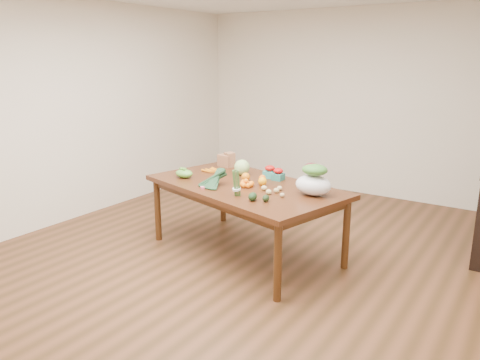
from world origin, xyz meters
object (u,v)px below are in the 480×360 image
Objects in this scene: asparagus_bundle at (237,183)px; kale_bunch at (211,179)px; salad_bag at (313,181)px; dining_table at (245,219)px; mandarin_cluster at (246,182)px; paper_bag at (226,159)px; cabbage at (242,167)px.

kale_bunch is at bearing 177.51° from asparagus_bundle.
dining_table is at bearing -177.23° from salad_bag.
mandarin_cluster is 0.70m from salad_bag.
paper_bag is 0.92m from mandarin_cluster.
salad_bag is (0.58, 0.42, 0.01)m from asparagus_bundle.
kale_bunch is 0.41m from asparagus_bundle.
kale_bunch reaches higher than mandarin_cluster.
cabbage is 0.58m from kale_bunch.
asparagus_bundle reaches higher than cabbage.
asparagus_bundle reaches higher than mandarin_cluster.
mandarin_cluster is (0.30, -0.38, -0.04)m from cabbage.
dining_table is 0.58m from kale_bunch.
cabbage is at bearing 164.46° from salad_bag.
asparagus_bundle is (0.78, -0.94, 0.04)m from paper_bag.
kale_bunch is at bearing -88.91° from cabbage.
kale_bunch is (-0.23, -0.27, 0.45)m from dining_table.
asparagus_bundle is (0.40, -0.70, 0.04)m from cabbage.
paper_bag is 1.46m from salad_bag.
asparagus_bundle is at bearing -50.22° from paper_bag.
asparagus_bundle is 0.72m from salad_bag.
kale_bunch is (0.01, -0.58, -0.00)m from cabbage.
paper_bag is at bearing 137.65° from mandarin_cluster.
paper_bag is at bearing 129.99° from kale_bunch.
dining_table is 11.83× the size of cabbage.
salad_bag reaches higher than dining_table.
cabbage is 0.49× the size of salad_bag.
mandarin_cluster is at bearing -42.35° from paper_bag.
dining_table is 8.02× the size of asparagus_bundle.
dining_table is 8.45× the size of paper_bag.
paper_bag is 0.95× the size of asparagus_bundle.
mandarin_cluster is 0.52× the size of salad_bag.
salad_bag is (0.74, 0.04, 0.51)m from dining_table.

